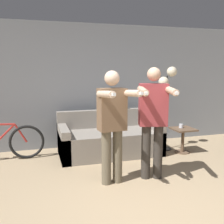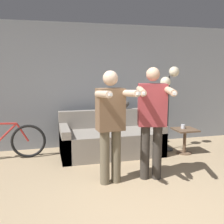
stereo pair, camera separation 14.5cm
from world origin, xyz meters
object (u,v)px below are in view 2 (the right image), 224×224
object	(u,v)px
cat	(121,106)
cup	(183,126)
couch	(111,140)
floor_lamp	(169,85)
person_left	(111,120)
person_right	(152,117)
side_table	(185,136)
bicycle	(2,142)

from	to	relation	value
cat	cup	size ratio (longest dim) A/B	6.20
couch	floor_lamp	world-z (taller)	floor_lamp
person_left	cat	xyz separation A→B (m)	(0.64, 1.69, -0.05)
cat	cup	bearing A→B (deg)	-30.66
person_left	floor_lamp	bearing A→B (deg)	34.79
person_right	side_table	size ratio (longest dim) A/B	3.42
cat	couch	bearing A→B (deg)	-130.02
couch	person_right	world-z (taller)	person_right
couch	bicycle	xyz separation A→B (m)	(-2.03, 0.16, 0.06)
floor_lamp	cup	distance (m)	0.88
person_left	floor_lamp	world-z (taller)	floor_lamp
person_right	cup	distance (m)	1.58
person_right	floor_lamp	distance (m)	1.60
floor_lamp	bicycle	world-z (taller)	floor_lamp
cat	floor_lamp	xyz separation A→B (m)	(0.89, -0.42, 0.46)
person_left	side_table	size ratio (longest dim) A/B	3.32
side_table	cup	size ratio (longest dim) A/B	6.11
floor_lamp	side_table	distance (m)	1.07
person_right	cat	xyz separation A→B (m)	(0.01, 1.69, -0.08)
person_left	cat	size ratio (longest dim) A/B	3.27
cat	bicycle	bearing A→B (deg)	-175.08
person_left	side_table	world-z (taller)	person_left
cup	cat	bearing A→B (deg)	149.34
couch	person_right	size ratio (longest dim) A/B	1.16
couch	cat	distance (m)	0.78
person_left	bicycle	size ratio (longest dim) A/B	1.05
couch	side_table	bearing A→B (deg)	-13.35
couch	person_right	xyz separation A→B (m)	(0.30, -1.32, 0.69)
cup	person_right	bearing A→B (deg)	-137.12
floor_lamp	side_table	bearing A→B (deg)	-50.62
cat	cup	xyz separation A→B (m)	(1.10, -0.65, -0.36)
person_right	floor_lamp	bearing A→B (deg)	69.11
person_left	bicycle	bearing A→B (deg)	133.83
floor_lamp	person_left	bearing A→B (deg)	-140.34
cup	side_table	bearing A→B (deg)	-64.36
person_left	cat	world-z (taller)	person_left
floor_lamp	side_table	world-z (taller)	floor_lamp
side_table	person_right	bearing A→B (deg)	-139.01
couch	cat	xyz separation A→B (m)	(0.30, 0.36, 0.62)
person_right	cup	size ratio (longest dim) A/B	20.86
floor_lamp	cup	size ratio (longest dim) A/B	21.09
side_table	bicycle	bearing A→B (deg)	171.76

